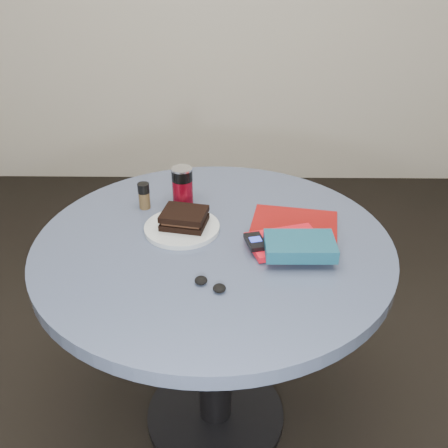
{
  "coord_description": "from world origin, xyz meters",
  "views": [
    {
      "loc": [
        0.04,
        -1.18,
        1.5
      ],
      "look_at": [
        0.03,
        0.0,
        0.8
      ],
      "focal_mm": 40.0,
      "sensor_mm": 36.0,
      "label": 1
    }
  ],
  "objects_px": {
    "plate": "(182,228)",
    "table": "(214,286)",
    "soda_can": "(182,186)",
    "headphones": "(210,284)",
    "magazine": "(294,223)",
    "novel": "(300,246)",
    "pepper_grinder": "(144,196)",
    "mp3_player": "(255,242)",
    "red_book": "(285,242)",
    "sandwich": "(184,218)"
  },
  "relations": [
    {
      "from": "soda_can",
      "to": "pepper_grinder",
      "type": "relative_size",
      "value": 1.47
    },
    {
      "from": "novel",
      "to": "headphones",
      "type": "bearing_deg",
      "value": -151.61
    },
    {
      "from": "table",
      "to": "magazine",
      "type": "xyz_separation_m",
      "value": [
        0.24,
        0.09,
        0.17
      ]
    },
    {
      "from": "soda_can",
      "to": "table",
      "type": "bearing_deg",
      "value": -64.21
    },
    {
      "from": "pepper_grinder",
      "to": "novel",
      "type": "relative_size",
      "value": 0.46
    },
    {
      "from": "table",
      "to": "headphones",
      "type": "distance_m",
      "value": 0.28
    },
    {
      "from": "pepper_grinder",
      "to": "table",
      "type": "bearing_deg",
      "value": -39.73
    },
    {
      "from": "novel",
      "to": "red_book",
      "type": "bearing_deg",
      "value": 117.36
    },
    {
      "from": "sandwich",
      "to": "magazine",
      "type": "distance_m",
      "value": 0.32
    },
    {
      "from": "sandwich",
      "to": "magazine",
      "type": "height_order",
      "value": "sandwich"
    },
    {
      "from": "pepper_grinder",
      "to": "novel",
      "type": "distance_m",
      "value": 0.52
    },
    {
      "from": "magazine",
      "to": "novel",
      "type": "xyz_separation_m",
      "value": [
        -0.01,
        -0.18,
        0.04
      ]
    },
    {
      "from": "plate",
      "to": "red_book",
      "type": "height_order",
      "value": "red_book"
    },
    {
      "from": "red_book",
      "to": "table",
      "type": "bearing_deg",
      "value": 153.97
    },
    {
      "from": "plate",
      "to": "pepper_grinder",
      "type": "distance_m",
      "value": 0.19
    },
    {
      "from": "soda_can",
      "to": "pepper_grinder",
      "type": "distance_m",
      "value": 0.12
    },
    {
      "from": "table",
      "to": "sandwich",
      "type": "height_order",
      "value": "sandwich"
    },
    {
      "from": "table",
      "to": "headphones",
      "type": "height_order",
      "value": "headphones"
    },
    {
      "from": "pepper_grinder",
      "to": "mp3_player",
      "type": "bearing_deg",
      "value": -35.19
    },
    {
      "from": "mp3_player",
      "to": "headphones",
      "type": "bearing_deg",
      "value": -125.15
    },
    {
      "from": "table",
      "to": "plate",
      "type": "bearing_deg",
      "value": 151.59
    },
    {
      "from": "pepper_grinder",
      "to": "mp3_player",
      "type": "relative_size",
      "value": 0.94
    },
    {
      "from": "table",
      "to": "mp3_player",
      "type": "bearing_deg",
      "value": -24.93
    },
    {
      "from": "pepper_grinder",
      "to": "red_book",
      "type": "distance_m",
      "value": 0.47
    },
    {
      "from": "soda_can",
      "to": "plate",
      "type": "bearing_deg",
      "value": -86.48
    },
    {
      "from": "sandwich",
      "to": "novel",
      "type": "height_order",
      "value": "sandwich"
    },
    {
      "from": "sandwich",
      "to": "pepper_grinder",
      "type": "xyz_separation_m",
      "value": [
        -0.13,
        0.13,
        0.01
      ]
    },
    {
      "from": "pepper_grinder",
      "to": "headphones",
      "type": "distance_m",
      "value": 0.46
    },
    {
      "from": "novel",
      "to": "headphones",
      "type": "relative_size",
      "value": 2.02
    },
    {
      "from": "soda_can",
      "to": "headphones",
      "type": "distance_m",
      "value": 0.44
    },
    {
      "from": "soda_can",
      "to": "mp3_player",
      "type": "xyz_separation_m",
      "value": [
        0.22,
        -0.26,
        -0.03
      ]
    },
    {
      "from": "plate",
      "to": "soda_can",
      "type": "distance_m",
      "value": 0.17
    },
    {
      "from": "headphones",
      "to": "plate",
      "type": "bearing_deg",
      "value": 108.75
    },
    {
      "from": "plate",
      "to": "table",
      "type": "bearing_deg",
      "value": -28.41
    },
    {
      "from": "soda_can",
      "to": "pepper_grinder",
      "type": "height_order",
      "value": "soda_can"
    },
    {
      "from": "table",
      "to": "soda_can",
      "type": "distance_m",
      "value": 0.32
    },
    {
      "from": "red_book",
      "to": "soda_can",
      "type": "bearing_deg",
      "value": 124.11
    },
    {
      "from": "novel",
      "to": "soda_can",
      "type": "bearing_deg",
      "value": 137.09
    },
    {
      "from": "table",
      "to": "headphones",
      "type": "bearing_deg",
      "value": -90.28
    },
    {
      "from": "plate",
      "to": "soda_can",
      "type": "xyz_separation_m",
      "value": [
        -0.01,
        0.16,
        0.05
      ]
    },
    {
      "from": "table",
      "to": "plate",
      "type": "distance_m",
      "value": 0.2
    },
    {
      "from": "table",
      "to": "plate",
      "type": "height_order",
      "value": "plate"
    },
    {
      "from": "red_book",
      "to": "headphones",
      "type": "bearing_deg",
      "value": -153.75
    },
    {
      "from": "magazine",
      "to": "mp3_player",
      "type": "relative_size",
      "value": 2.8
    },
    {
      "from": "soda_can",
      "to": "red_book",
      "type": "bearing_deg",
      "value": -39.0
    },
    {
      "from": "table",
      "to": "mp3_player",
      "type": "height_order",
      "value": "mp3_player"
    },
    {
      "from": "sandwich",
      "to": "pepper_grinder",
      "type": "distance_m",
      "value": 0.18
    },
    {
      "from": "mp3_player",
      "to": "headphones",
      "type": "relative_size",
      "value": 0.98
    },
    {
      "from": "sandwich",
      "to": "pepper_grinder",
      "type": "relative_size",
      "value": 1.71
    },
    {
      "from": "magazine",
      "to": "red_book",
      "type": "relative_size",
      "value": 1.26
    }
  ]
}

